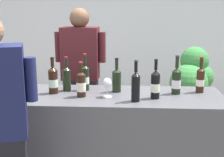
{
  "coord_description": "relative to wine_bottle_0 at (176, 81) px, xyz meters",
  "views": [
    {
      "loc": [
        0.25,
        -2.63,
        1.74
      ],
      "look_at": [
        0.1,
        0.0,
        1.11
      ],
      "focal_mm": 49.76,
      "sensor_mm": 36.0,
      "label": 1
    }
  ],
  "objects": [
    {
      "name": "wine_bottle_8",
      "position": [
        -0.53,
        0.04,
        -0.01
      ],
      "size": [
        0.08,
        0.08,
        0.31
      ],
      "color": "black",
      "rests_on": "counter"
    },
    {
      "name": "ice_bucket",
      "position": [
        -1.44,
        0.11,
        -0.01
      ],
      "size": [
        0.23,
        0.23,
        0.21
      ],
      "color": "silver",
      "rests_on": "counter"
    },
    {
      "name": "potted_shrub",
      "position": [
        0.39,
        1.16,
        -0.37
      ],
      "size": [
        0.57,
        0.56,
        1.23
      ],
      "color": "brown",
      "rests_on": "ground_plane"
    },
    {
      "name": "wall_back",
      "position": [
        -0.67,
        2.53,
        0.31
      ],
      "size": [
        8.0,
        0.1,
        2.8
      ],
      "primitive_type": "cube",
      "color": "silver",
      "rests_on": "ground_plane"
    },
    {
      "name": "wine_bottle_9",
      "position": [
        -0.2,
        -0.15,
        -0.0
      ],
      "size": [
        0.08,
        0.08,
        0.34
      ],
      "color": "black",
      "rests_on": "counter"
    },
    {
      "name": "wine_bottle_7",
      "position": [
        -0.37,
        -0.25,
        0.01
      ],
      "size": [
        0.07,
        0.07,
        0.35
      ],
      "color": "black",
      "rests_on": "counter"
    },
    {
      "name": "person_server",
      "position": [
        -0.96,
        0.62,
        -0.24
      ],
      "size": [
        0.56,
        0.25,
        1.71
      ],
      "color": "black",
      "rests_on": "ground_plane"
    },
    {
      "name": "wine_bottle_0",
      "position": [
        0.0,
        0.0,
        0.0
      ],
      "size": [
        0.08,
        0.08,
        0.35
      ],
      "color": "black",
      "rests_on": "counter"
    },
    {
      "name": "wine_bottle_4",
      "position": [
        -1.1,
        -0.05,
        0.0
      ],
      "size": [
        0.08,
        0.08,
        0.33
      ],
      "color": "black",
      "rests_on": "counter"
    },
    {
      "name": "wine_bottle_3",
      "position": [
        -1.3,
        -0.19,
        0.01
      ],
      "size": [
        0.08,
        0.08,
        0.34
      ],
      "color": "black",
      "rests_on": "counter"
    },
    {
      "name": "wine_bottle_10",
      "position": [
        0.22,
        0.06,
        -0.0
      ],
      "size": [
        0.07,
        0.07,
        0.33
      ],
      "color": "black",
      "rests_on": "counter"
    },
    {
      "name": "wine_glass",
      "position": [
        -0.61,
        -0.14,
        -0.01
      ],
      "size": [
        0.08,
        0.08,
        0.17
      ],
      "color": "silver",
      "rests_on": "counter"
    },
    {
      "name": "wine_bottle_1",
      "position": [
        -1.52,
        -0.13,
        -0.01
      ],
      "size": [
        0.08,
        0.08,
        0.33
      ],
      "color": "black",
      "rests_on": "counter"
    },
    {
      "name": "wine_bottle_5",
      "position": [
        -0.83,
        -0.14,
        -0.01
      ],
      "size": [
        0.08,
        0.08,
        0.31
      ],
      "color": "black",
      "rests_on": "counter"
    },
    {
      "name": "wine_bottle_6",
      "position": [
        -0.99,
        0.04,
        0.0
      ],
      "size": [
        0.07,
        0.07,
        0.32
      ],
      "color": "black",
      "rests_on": "counter"
    },
    {
      "name": "wine_bottle_2",
      "position": [
        -0.83,
        0.08,
        0.0
      ],
      "size": [
        0.07,
        0.07,
        0.34
      ],
      "color": "black",
      "rests_on": "counter"
    },
    {
      "name": "counter",
      "position": [
        -0.67,
        -0.07,
        -0.6
      ],
      "size": [
        2.17,
        0.68,
        0.96
      ],
      "primitive_type": "cube",
      "color": "#4C4C51",
      "rests_on": "ground_plane"
    }
  ]
}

